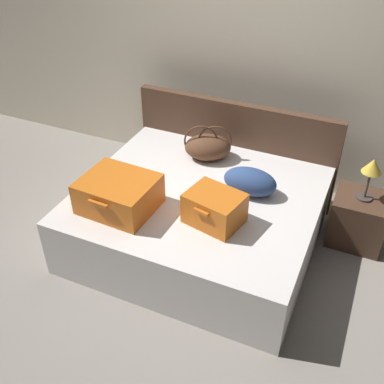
{
  "coord_description": "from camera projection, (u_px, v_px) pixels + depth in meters",
  "views": [
    {
      "loc": [
        1.15,
        -2.31,
        2.67
      ],
      "look_at": [
        0.0,
        0.28,
        0.61
      ],
      "focal_mm": 42.99,
      "sensor_mm": 36.0,
      "label": 1
    }
  ],
  "objects": [
    {
      "name": "hard_case_medium",
      "position": [
        214.0,
        208.0,
        3.31
      ],
      "size": [
        0.45,
        0.38,
        0.24
      ],
      "rotation": [
        0.0,
        0.0,
        -0.22
      ],
      "color": "#D16619",
      "rests_on": "bed"
    },
    {
      "name": "nightstand",
      "position": [
        358.0,
        219.0,
        3.85
      ],
      "size": [
        0.44,
        0.4,
        0.44
      ],
      "primitive_type": "cube",
      "color": "#4C3323",
      "rests_on": "ground"
    },
    {
      "name": "back_wall",
      "position": [
        254.0,
        47.0,
        4.11
      ],
      "size": [
        8.0,
        0.1,
        2.6
      ],
      "primitive_type": "cube",
      "color": "beige",
      "rests_on": "ground"
    },
    {
      "name": "duffel_bag",
      "position": [
        208.0,
        147.0,
        4.03
      ],
      "size": [
        0.49,
        0.43,
        0.32
      ],
      "rotation": [
        0.0,
        0.0,
        0.39
      ],
      "color": "brown",
      "rests_on": "bed"
    },
    {
      "name": "ground_plane",
      "position": [
        178.0,
        272.0,
        3.66
      ],
      "size": [
        12.0,
        12.0,
        0.0
      ],
      "primitive_type": "plane",
      "color": "gray"
    },
    {
      "name": "hard_case_large",
      "position": [
        118.0,
        194.0,
        3.44
      ],
      "size": [
        0.56,
        0.5,
        0.25
      ],
      "rotation": [
        0.0,
        0.0,
        -0.05
      ],
      "color": "#D16619",
      "rests_on": "bed"
    },
    {
      "name": "bed",
      "position": [
        198.0,
        219.0,
        3.8
      ],
      "size": [
        1.87,
        1.65,
        0.51
      ],
      "primitive_type": "cube",
      "color": "silver",
      "rests_on": "ground"
    },
    {
      "name": "table_lamp",
      "position": [
        372.0,
        169.0,
        3.55
      ],
      "size": [
        0.15,
        0.15,
        0.37
      ],
      "color": "#3F3833",
      "rests_on": "nightstand"
    },
    {
      "name": "pillow_near_headboard",
      "position": [
        250.0,
        182.0,
        3.6
      ],
      "size": [
        0.43,
        0.26,
        0.21
      ],
      "primitive_type": "ellipsoid",
      "rotation": [
        0.0,
        0.0,
        0.01
      ],
      "color": "navy",
      "rests_on": "bed"
    },
    {
      "name": "headboard",
      "position": [
        235.0,
        148.0,
        4.32
      ],
      "size": [
        1.91,
        0.08,
        0.92
      ],
      "primitive_type": "cube",
      "color": "#4C3323",
      "rests_on": "ground"
    }
  ]
}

